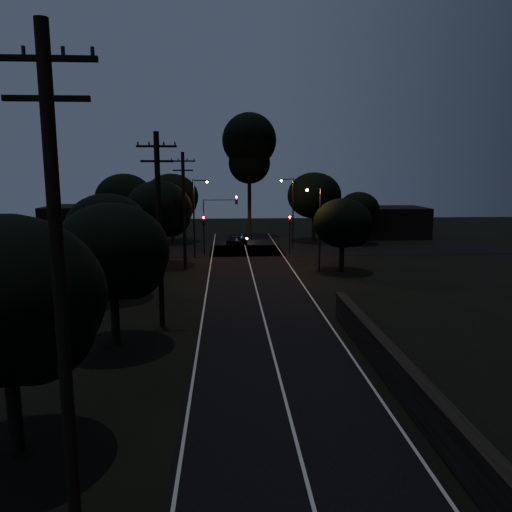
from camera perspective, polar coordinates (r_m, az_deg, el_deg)
ground at (r=16.02m, az=5.75°, el=-24.08°), size 160.00×160.00×0.00m
road_surface at (r=45.18m, az=-0.55°, el=-1.58°), size 60.00×70.00×0.03m
retaining_wall at (r=20.71m, az=26.75°, el=-14.94°), size 6.93×26.00×1.60m
utility_pole_near at (r=12.03m, az=-21.52°, el=-3.74°), size 2.20×0.30×12.00m
utility_pole_mid at (r=28.54m, az=-11.00°, el=3.22°), size 2.20×0.30×11.00m
utility_pole_far at (r=45.40m, az=-8.24°, el=5.35°), size 2.20×0.30×10.50m
tree_left_a at (r=16.82m, az=-26.27°, el=-4.88°), size 6.05×6.05×7.65m
tree_left_b at (r=25.94m, az=-15.75°, el=0.19°), size 5.77×5.77×7.34m
tree_left_c at (r=36.15m, az=-16.32°, el=2.78°), size 5.82×5.82×7.35m
tree_left_d at (r=47.52m, az=-10.79°, el=5.09°), size 6.28×6.28×7.97m
tree_far_nw at (r=63.41m, az=-9.43°, el=6.58°), size 6.71×6.71×8.51m
tree_far_w at (r=60.18m, az=-14.59°, el=6.26°), size 6.69×6.69×8.53m
tree_far_ne at (r=64.11m, az=6.90°, el=6.75°), size 6.84×6.84×8.65m
tree_far_e at (r=62.42m, az=11.84°, el=5.14°), size 4.97×4.97×6.31m
tree_right_a at (r=44.51m, az=10.12°, el=3.58°), size 5.12×5.12×6.51m
tall_pine at (r=68.26m, az=-0.77°, el=12.29°), size 7.25×7.25×16.49m
building_left at (r=67.82m, az=-18.67°, el=3.59°), size 10.00×8.00×4.40m
building_right at (r=70.11m, az=15.07°, el=3.79°), size 9.00×7.00×4.00m
signal_left at (r=53.50m, az=-5.98°, el=3.21°), size 0.28×0.35×4.10m
signal_right at (r=53.89m, az=3.85°, el=3.29°), size 0.28×0.35×4.10m
signal_mast at (r=53.31m, az=-4.19°, el=4.84°), size 3.70×0.35×6.25m
streetlight_a at (r=51.39m, az=-6.90°, el=4.94°), size 1.66×0.26×8.00m
streetlight_b at (r=57.78m, az=4.06°, el=5.52°), size 1.66×0.26×8.00m
streetlight_c at (r=44.11m, az=7.12°, el=3.77°), size 1.46×0.26×7.50m
car at (r=59.33m, az=-2.19°, el=1.78°), size 2.90×4.17×1.32m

